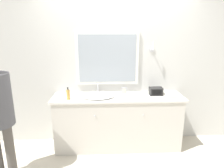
# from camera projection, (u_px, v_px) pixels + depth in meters

# --- Properties ---
(ground_plane) EXTENTS (14.00, 14.00, 0.00)m
(ground_plane) POSITION_uv_depth(u_px,v_px,m) (119.00, 156.00, 3.10)
(ground_plane) COLOR beige
(wall_back) EXTENTS (8.00, 0.18, 2.55)m
(wall_back) POSITION_uv_depth(u_px,v_px,m) (117.00, 68.00, 3.32)
(wall_back) COLOR silver
(wall_back) RESTS_ON ground_plane
(vanity_counter) EXTENTS (2.06, 0.52, 0.88)m
(vanity_counter) POSITION_uv_depth(u_px,v_px,m) (118.00, 122.00, 3.26)
(vanity_counter) COLOR beige
(vanity_counter) RESTS_ON ground_plane
(sink_basin) EXTENTS (0.52, 0.41, 0.17)m
(sink_basin) POSITION_uv_depth(u_px,v_px,m) (98.00, 96.00, 3.11)
(sink_basin) COLOR white
(sink_basin) RESTS_ON vanity_counter
(soap_bottle) EXTENTS (0.05, 0.05, 0.19)m
(soap_bottle) POSITION_uv_depth(u_px,v_px,m) (68.00, 94.00, 2.98)
(soap_bottle) COLOR gold
(soap_bottle) RESTS_ON vanity_counter
(appliance_box) EXTENTS (0.20, 0.14, 0.12)m
(appliance_box) POSITION_uv_depth(u_px,v_px,m) (156.00, 91.00, 3.19)
(appliance_box) COLOR black
(appliance_box) RESTS_ON vanity_counter
(picture_frame) EXTENTS (0.08, 0.01, 0.10)m
(picture_frame) POSITION_uv_depth(u_px,v_px,m) (124.00, 90.00, 3.27)
(picture_frame) COLOR #B2B2B7
(picture_frame) RESTS_ON vanity_counter
(hand_towel_near_sink) EXTENTS (0.14, 0.14, 0.03)m
(hand_towel_near_sink) POSITION_uv_depth(u_px,v_px,m) (166.00, 92.00, 3.28)
(hand_towel_near_sink) COLOR silver
(hand_towel_near_sink) RESTS_ON vanity_counter
(hand_towel_far_corner) EXTENTS (0.15, 0.12, 0.05)m
(hand_towel_far_corner) POSITION_uv_depth(u_px,v_px,m) (171.00, 96.00, 3.07)
(hand_towel_far_corner) COLOR silver
(hand_towel_far_corner) RESTS_ON vanity_counter
(metal_tray) EXTENTS (0.19, 0.11, 0.01)m
(metal_tray) POSITION_uv_depth(u_px,v_px,m) (135.00, 95.00, 3.17)
(metal_tray) COLOR #ADADB2
(metal_tray) RESTS_ON vanity_counter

